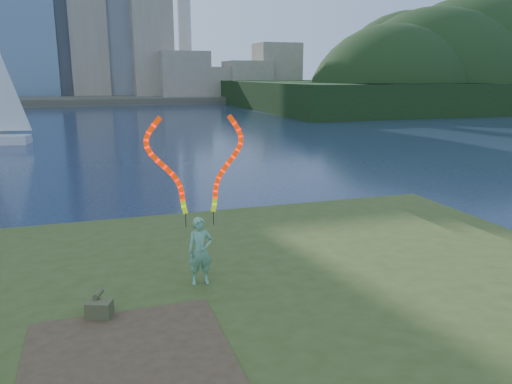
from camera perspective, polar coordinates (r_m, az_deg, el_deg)
name	(u,v)px	position (r m, az deg, el deg)	size (l,w,h in m)	color
ground	(216,298)	(12.07, -4.62, -11.94)	(320.00, 320.00, 0.00)	#192640
grassy_knoll	(244,331)	(9.94, -1.43, -15.59)	(20.00, 18.00, 0.80)	#3B4B1A
dirt_patch	(128,353)	(8.61, -14.44, -17.36)	(3.20, 3.00, 0.02)	#47331E
far_shore	(104,97)	(105.76, -17.01, 10.31)	(320.00, 40.00, 1.20)	#474234
wooded_hill	(473,104)	(94.11, 23.51, 9.22)	(78.00, 50.00, 63.00)	black
woman_with_ribbons	(200,217)	(10.40, -6.48, -2.89)	(1.98, 0.37, 3.86)	#16763F
canvas_bag	(99,308)	(9.77, -17.47, -12.58)	(0.53, 0.59, 0.43)	#444B29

